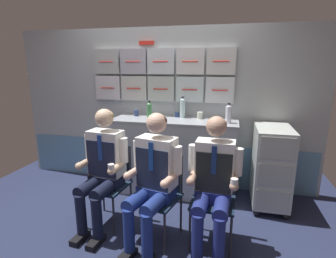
{
  "coord_description": "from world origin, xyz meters",
  "views": [
    {
      "loc": [
        0.91,
        -2.15,
        1.66
      ],
      "look_at": [
        0.3,
        0.44,
        1.02
      ],
      "focal_mm": 28.36,
      "sensor_mm": 36.0,
      "label": 1
    }
  ],
  "objects_px": {
    "crew_member_left": "(102,165)",
    "crew_member_right": "(153,175)",
    "folding_chair_near_trolley": "(214,189)",
    "crew_member_near_trolley": "(213,180)",
    "folding_chair_left": "(112,175)",
    "water_bottle_clear": "(228,114)",
    "folding_chair_right": "(161,186)",
    "paper_cup_blue": "(177,114)",
    "service_trolley": "(271,165)"
  },
  "relations": [
    {
      "from": "folding_chair_near_trolley",
      "to": "crew_member_left",
      "type": "bearing_deg",
      "value": -175.91
    },
    {
      "from": "crew_member_left",
      "to": "paper_cup_blue",
      "type": "relative_size",
      "value": 19.17
    },
    {
      "from": "folding_chair_left",
      "to": "crew_member_near_trolley",
      "type": "xyz_separation_m",
      "value": [
        1.09,
        -0.24,
        0.16
      ]
    },
    {
      "from": "crew_member_left",
      "to": "water_bottle_clear",
      "type": "relative_size",
      "value": 5.18
    },
    {
      "from": "crew_member_near_trolley",
      "to": "water_bottle_clear",
      "type": "height_order",
      "value": "crew_member_near_trolley"
    },
    {
      "from": "crew_member_right",
      "to": "crew_member_near_trolley",
      "type": "distance_m",
      "value": 0.55
    },
    {
      "from": "water_bottle_clear",
      "to": "paper_cup_blue",
      "type": "relative_size",
      "value": 3.7
    },
    {
      "from": "crew_member_near_trolley",
      "to": "folding_chair_left",
      "type": "bearing_deg",
      "value": 167.56
    },
    {
      "from": "crew_member_left",
      "to": "crew_member_near_trolley",
      "type": "height_order",
      "value": "crew_member_left"
    },
    {
      "from": "folding_chair_left",
      "to": "paper_cup_blue",
      "type": "distance_m",
      "value": 1.2
    },
    {
      "from": "folding_chair_left",
      "to": "folding_chair_right",
      "type": "relative_size",
      "value": 1.0
    },
    {
      "from": "service_trolley",
      "to": "folding_chair_left",
      "type": "xyz_separation_m",
      "value": [
        -1.71,
        -0.68,
        -0.01
      ]
    },
    {
      "from": "water_bottle_clear",
      "to": "folding_chair_right",
      "type": "bearing_deg",
      "value": -124.48
    },
    {
      "from": "crew_member_right",
      "to": "folding_chair_near_trolley",
      "type": "xyz_separation_m",
      "value": [
        0.55,
        0.22,
        -0.17
      ]
    },
    {
      "from": "crew_member_left",
      "to": "paper_cup_blue",
      "type": "distance_m",
      "value": 1.29
    },
    {
      "from": "crew_member_left",
      "to": "folding_chair_near_trolley",
      "type": "xyz_separation_m",
      "value": [
        1.12,
        0.08,
        -0.17
      ]
    },
    {
      "from": "folding_chair_near_trolley",
      "to": "crew_member_right",
      "type": "bearing_deg",
      "value": -158.24
    },
    {
      "from": "water_bottle_clear",
      "to": "service_trolley",
      "type": "bearing_deg",
      "value": -5.58
    },
    {
      "from": "service_trolley",
      "to": "folding_chair_left",
      "type": "height_order",
      "value": "service_trolley"
    },
    {
      "from": "paper_cup_blue",
      "to": "folding_chair_left",
      "type": "bearing_deg",
      "value": -118.73
    },
    {
      "from": "service_trolley",
      "to": "folding_chair_near_trolley",
      "type": "height_order",
      "value": "service_trolley"
    },
    {
      "from": "crew_member_right",
      "to": "folding_chair_near_trolley",
      "type": "height_order",
      "value": "crew_member_right"
    },
    {
      "from": "water_bottle_clear",
      "to": "crew_member_near_trolley",
      "type": "bearing_deg",
      "value": -95.62
    },
    {
      "from": "crew_member_near_trolley",
      "to": "water_bottle_clear",
      "type": "bearing_deg",
      "value": 84.38
    },
    {
      "from": "service_trolley",
      "to": "crew_member_near_trolley",
      "type": "bearing_deg",
      "value": -123.71
    },
    {
      "from": "crew_member_right",
      "to": "crew_member_left",
      "type": "bearing_deg",
      "value": 166.3
    },
    {
      "from": "crew_member_right",
      "to": "water_bottle_clear",
      "type": "height_order",
      "value": "crew_member_right"
    },
    {
      "from": "folding_chair_near_trolley",
      "to": "crew_member_near_trolley",
      "type": "relative_size",
      "value": 0.68
    },
    {
      "from": "folding_chair_left",
      "to": "water_bottle_clear",
      "type": "height_order",
      "value": "water_bottle_clear"
    },
    {
      "from": "crew_member_right",
      "to": "water_bottle_clear",
      "type": "relative_size",
      "value": 5.21
    },
    {
      "from": "crew_member_left",
      "to": "crew_member_right",
      "type": "height_order",
      "value": "crew_member_right"
    },
    {
      "from": "crew_member_left",
      "to": "paper_cup_blue",
      "type": "xyz_separation_m",
      "value": [
        0.54,
        1.11,
        0.34
      ]
    },
    {
      "from": "water_bottle_clear",
      "to": "crew_member_left",
      "type": "bearing_deg",
      "value": -143.51
    },
    {
      "from": "crew_member_near_trolley",
      "to": "paper_cup_blue",
      "type": "distance_m",
      "value": 1.37
    },
    {
      "from": "crew_member_left",
      "to": "folding_chair_right",
      "type": "bearing_deg",
      "value": 1.59
    },
    {
      "from": "folding_chair_right",
      "to": "paper_cup_blue",
      "type": "xyz_separation_m",
      "value": [
        -0.06,
        1.1,
        0.51
      ]
    },
    {
      "from": "folding_chair_left",
      "to": "water_bottle_clear",
      "type": "distance_m",
      "value": 1.52
    },
    {
      "from": "folding_chair_near_trolley",
      "to": "crew_member_near_trolley",
      "type": "distance_m",
      "value": 0.23
    },
    {
      "from": "crew_member_left",
      "to": "folding_chair_near_trolley",
      "type": "bearing_deg",
      "value": 4.09
    },
    {
      "from": "paper_cup_blue",
      "to": "crew_member_right",
      "type": "bearing_deg",
      "value": -88.69
    },
    {
      "from": "service_trolley",
      "to": "folding_chair_right",
      "type": "height_order",
      "value": "service_trolley"
    },
    {
      "from": "folding_chair_right",
      "to": "crew_member_left",
      "type": "bearing_deg",
      "value": -178.41
    },
    {
      "from": "folding_chair_left",
      "to": "crew_member_right",
      "type": "distance_m",
      "value": 0.65
    },
    {
      "from": "folding_chair_left",
      "to": "folding_chair_right",
      "type": "distance_m",
      "value": 0.61
    },
    {
      "from": "service_trolley",
      "to": "crew_member_near_trolley",
      "type": "relative_size",
      "value": 0.79
    },
    {
      "from": "paper_cup_blue",
      "to": "folding_chair_near_trolley",
      "type": "bearing_deg",
      "value": -60.83
    },
    {
      "from": "water_bottle_clear",
      "to": "paper_cup_blue",
      "type": "xyz_separation_m",
      "value": [
        -0.67,
        0.22,
        -0.08
      ]
    },
    {
      "from": "folding_chair_right",
      "to": "crew_member_right",
      "type": "xyz_separation_m",
      "value": [
        -0.04,
        -0.16,
        0.17
      ]
    },
    {
      "from": "service_trolley",
      "to": "folding_chair_right",
      "type": "bearing_deg",
      "value": -143.66
    },
    {
      "from": "service_trolley",
      "to": "folding_chair_left",
      "type": "bearing_deg",
      "value": -158.23
    }
  ]
}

